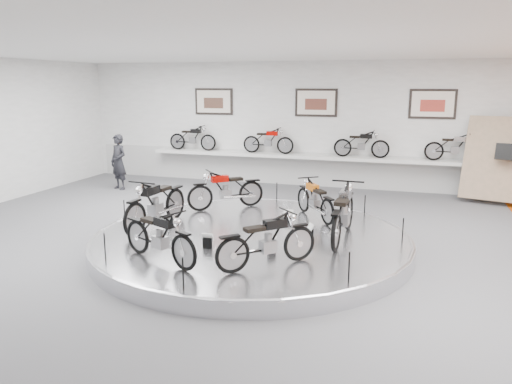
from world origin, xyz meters
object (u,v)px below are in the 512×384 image
(display_platform, at_px, (251,241))
(bike_c, at_px, (226,189))
(bike_b, at_px, (315,199))
(bike_f, at_px, (267,240))
(bike_d, at_px, (156,203))
(shelf, at_px, (313,157))
(bike_a, at_px, (343,212))
(visitor, at_px, (119,162))
(bike_e, at_px, (159,235))

(display_platform, relative_size, bike_c, 3.88)
(bike_b, bearing_deg, bike_c, 47.04)
(display_platform, xyz_separation_m, bike_f, (0.82, -1.67, 0.62))
(bike_c, bearing_deg, bike_d, 27.13)
(shelf, height_order, bike_a, bike_a)
(bike_f, relative_size, visitor, 0.91)
(shelf, bearing_deg, bike_b, -78.35)
(shelf, relative_size, bike_f, 6.93)
(shelf, bearing_deg, display_platform, -90.00)
(bike_c, bearing_deg, bike_f, 80.17)
(shelf, distance_m, bike_e, 8.44)
(bike_b, bearing_deg, bike_e, 113.81)
(bike_a, distance_m, bike_e, 3.55)
(bike_e, height_order, bike_f, bike_e)
(display_platform, bearing_deg, visitor, 143.42)
(bike_f, xyz_separation_m, visitor, (-6.63, 5.99, 0.10))
(shelf, bearing_deg, visitor, -160.24)
(display_platform, bearing_deg, bike_c, 124.17)
(bike_a, bearing_deg, display_platform, 97.43)
(display_platform, height_order, bike_a, bike_a)
(bike_a, bearing_deg, bike_d, 96.35)
(bike_a, height_order, bike_b, bike_a)
(display_platform, distance_m, bike_c, 2.31)
(display_platform, xyz_separation_m, bike_d, (-2.07, -0.14, 0.69))
(visitor, bearing_deg, display_platform, -15.76)
(display_platform, distance_m, bike_a, 1.95)
(bike_c, xyz_separation_m, bike_d, (-0.82, -1.98, 0.05))
(bike_d, height_order, visitor, visitor)
(bike_f, bearing_deg, bike_e, 144.36)
(display_platform, xyz_separation_m, bike_e, (-1.00, -1.98, 0.62))
(bike_b, relative_size, bike_c, 0.92)
(bike_b, bearing_deg, bike_d, 82.59)
(shelf, xyz_separation_m, bike_b, (0.99, -4.79, -0.25))
(bike_d, bearing_deg, bike_c, 163.71)
(visitor, bearing_deg, bike_a, -7.61)
(bike_e, bearing_deg, bike_f, 33.84)
(display_platform, bearing_deg, bike_e, -116.85)
(bike_a, distance_m, bike_c, 3.47)
(bike_b, relative_size, visitor, 0.87)
(bike_d, bearing_deg, bike_f, 68.33)
(bike_c, xyz_separation_m, visitor, (-4.56, 2.48, 0.09))
(shelf, bearing_deg, bike_d, -107.57)
(display_platform, height_order, bike_c, bike_c)
(bike_b, xyz_separation_m, visitor, (-6.80, 2.70, 0.13))
(bike_c, distance_m, visitor, 5.19)
(display_platform, xyz_separation_m, shelf, (0.00, 6.40, 0.85))
(display_platform, relative_size, bike_f, 4.03)
(display_platform, distance_m, shelf, 6.46)
(bike_d, xyz_separation_m, visitor, (-3.74, 4.45, 0.03))
(shelf, bearing_deg, bike_e, -96.82)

